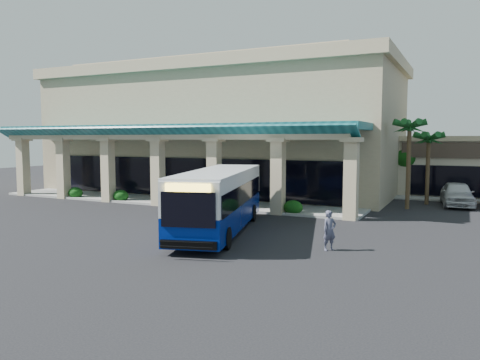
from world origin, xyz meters
The scene contains 10 objects.
ground centered at (0.00, 0.00, 0.00)m, with size 110.00×110.00×0.00m, color black.
main_building centered at (-8.00, 16.00, 5.67)m, with size 30.80×14.80×11.35m, color tan, non-canonical shape.
arcade centered at (-8.00, 6.80, 2.85)m, with size 30.00×6.20×5.70m, color #0E5058, non-canonical shape.
palm_0 centered at (8.50, 11.00, 3.30)m, with size 2.40×2.40×6.60m, color #124419, non-canonical shape.
palm_1 centered at (9.50, 14.00, 2.90)m, with size 2.40×2.40×5.80m, color #124419, non-canonical shape.
palm_2 centered at (-22.50, 6.50, 3.10)m, with size 2.40×2.40×6.20m, color #124419, non-canonical shape.
broadleaf_tree centered at (7.50, 19.00, 2.41)m, with size 2.60×2.60×4.81m, color #0E3A0D, non-canonical shape.
transit_bus centered at (0.83, -1.20, 1.55)m, with size 2.59×11.13×3.11m, color navy, non-canonical shape.
pedestrian centered at (6.86, -2.66, 0.85)m, with size 0.62×0.40×1.69m, color #46485E.
car_silver centered at (11.46, 13.96, 0.85)m, with size 2.01×4.99×1.70m, color silver.
Camera 1 is at (11.87, -21.71, 4.68)m, focal length 35.00 mm.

